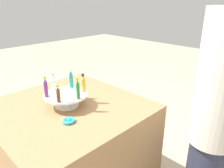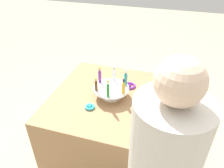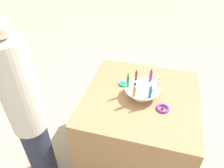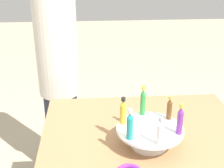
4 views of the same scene
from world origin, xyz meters
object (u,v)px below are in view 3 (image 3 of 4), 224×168
Objects in this scene: bottle_gold at (135,90)px; bottle_purple at (151,75)px; bottle_green at (128,80)px; person_figure at (27,114)px; bottle_teal at (150,91)px; bottle_brown at (136,75)px; bottle_clear at (158,84)px; ribbon_bow_teal at (123,84)px; display_stand at (142,91)px; ribbon_bow_purple at (163,108)px.

bottle_purple is (0.23, -0.10, 0.01)m from bottle_gold.
bottle_green is 0.84m from person_figure.
bottle_teal is at bearing -113.62° from bottle_green.
bottle_brown is (-0.01, 0.12, -0.01)m from bottle_purple.
bottle_purple is (0.13, -0.17, -0.00)m from bottle_green.
bottle_purple is at bearing 4.06° from person_figure.
bottle_green reaches higher than bottle_gold.
bottle_clear is 0.35m from ribbon_bow_teal.
bottle_clear is 0.08× the size of person_figure.
ribbon_bow_teal is 0.85m from person_figure.
bottle_green is 0.21m from bottle_teal.
ribbon_bow_teal is at bearing 50.91° from bottle_teal.
bottle_purple is at bearing -23.62° from display_stand.
ribbon_bow_teal is at bearing 13.04° from person_figure.
ribbon_bow_purple is at bearing -129.09° from bottle_brown.
person_figure reaches higher than bottle_green.
person_figure is at bearing 117.10° from bottle_clear.
bottle_green is at bearing -152.51° from ribbon_bow_teal.
person_figure is at bearing 114.75° from bottle_gold.
person_figure is at bearing 119.76° from display_stand.
bottle_clear reaches higher than ribbon_bow_teal.
bottle_teal is at bearing 156.38° from bottle_clear.
display_stand is at bearing 0.00° from person_figure.
bottle_clear is (0.01, -0.12, 0.09)m from display_stand.
bottle_purple is at bearing 31.60° from ribbon_bow_purple.
bottle_clear is 0.21m from bottle_brown.
ribbon_bow_purple is at bearing -97.00° from bottle_teal.
bottle_gold is 1.12× the size of bottle_brown.
bottle_clear reaches higher than display_stand.
ribbon_bow_teal is (0.10, 0.31, -0.13)m from bottle_clear.
display_stand is 0.23m from ribbon_bow_teal.
bottle_green is 0.21m from bottle_purple.
bottle_clear is 1.19× the size of ribbon_bow_purple.
bottle_teal is 0.25m from bottle_brown.
bottle_teal is at bearing -7.33° from person_figure.
ribbon_bow_teal is at bearing 27.49° from bottle_green.
ribbon_bow_teal is (0.21, 0.26, -0.14)m from bottle_teal.
bottle_clear is 0.88× the size of bottle_purple.
bottle_clear is (0.13, -0.17, -0.00)m from bottle_gold.
person_figure is (-0.48, 0.94, -0.12)m from bottle_clear.
bottle_gold is at bearing 96.38° from bottle_teal.
person_figure reaches higher than bottle_brown.
bottle_green is at bearing 126.38° from bottle_purple.
bottle_gold is at bearing -143.62° from bottle_green.
bottle_brown is at bearing 36.38° from display_stand.
bottle_teal is (-0.09, -0.20, -0.00)m from bottle_green.
person_figure is (-0.46, 0.81, -0.03)m from display_stand.
ribbon_bow_teal is at bearing 83.00° from bottle_brown.
display_stand is 0.23m from ribbon_bow_purple.
bottle_clear is at bearing -107.77° from ribbon_bow_teal.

